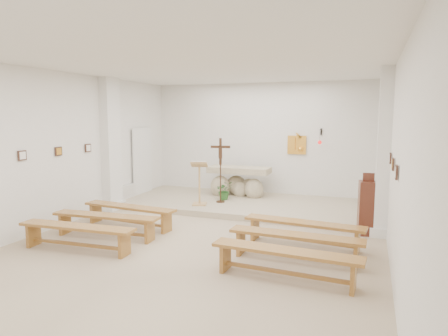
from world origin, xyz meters
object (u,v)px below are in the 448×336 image
at_px(altar, 238,183).
at_px(lectern, 199,183).
at_px(donation_pedestal, 367,208).
at_px(bench_right_front, 303,228).
at_px(bench_left_third, 77,232).
at_px(bench_left_front, 129,211).
at_px(bench_right_third, 285,257).
at_px(bench_right_second, 295,241).
at_px(bench_left_second, 106,220).
at_px(crucifix_stand, 220,165).

relative_size(altar, lectern, 1.52).
height_order(lectern, donation_pedestal, lectern).
bearing_deg(bench_right_front, bench_left_third, -150.43).
relative_size(altar, bench_left_front, 0.78).
height_order(lectern, bench_right_third, lectern).
relative_size(bench_right_second, bench_left_third, 1.00).
height_order(donation_pedestal, bench_right_second, donation_pedestal).
distance_m(lectern, donation_pedestal, 4.29).
bearing_deg(bench_left_second, bench_left_third, -93.63).
bearing_deg(crucifix_stand, bench_right_second, -66.58).
relative_size(crucifix_stand, bench_right_front, 0.75).
bearing_deg(bench_left_third, donation_pedestal, 27.37).
xyz_separation_m(donation_pedestal, bench_left_third, (-5.06, -2.97, -0.22)).
bearing_deg(bench_left_front, bench_right_front, 5.47).
height_order(crucifix_stand, bench_right_second, crucifix_stand).
bearing_deg(bench_left_second, altar, 68.54).
xyz_separation_m(bench_left_front, bench_right_second, (3.93, -0.86, 0.00)).
bearing_deg(bench_right_third, bench_right_front, 93.67).
height_order(bench_right_second, bench_left_third, same).
relative_size(lectern, donation_pedestal, 0.90).
height_order(lectern, bench_right_second, lectern).
xyz_separation_m(lectern, donation_pedestal, (4.21, -0.77, -0.16)).
relative_size(crucifix_stand, bench_left_third, 0.75).
xyz_separation_m(crucifix_stand, bench_left_third, (-1.26, -4.25, -0.80)).
bearing_deg(crucifix_stand, bench_right_front, -58.20).
distance_m(donation_pedestal, bench_left_third, 5.87).
height_order(lectern, bench_right_front, lectern).
xyz_separation_m(bench_right_front, bench_right_second, (0.00, -0.86, 0.00)).
bearing_deg(lectern, bench_left_front, -129.48).
xyz_separation_m(crucifix_stand, bench_right_third, (2.66, -4.25, -0.80)).
distance_m(lectern, bench_right_second, 4.23).
distance_m(bench_left_front, bench_right_front, 3.93).
relative_size(lectern, bench_left_front, 0.51).
xyz_separation_m(bench_left_third, bench_right_third, (3.93, 0.00, 0.00)).
bearing_deg(lectern, bench_left_second, -123.07).
relative_size(crucifix_stand, bench_left_front, 0.75).
xyz_separation_m(altar, bench_left_third, (-1.43, -5.31, -0.14)).
relative_size(bench_left_front, bench_left_third, 1.00).
distance_m(lectern, bench_left_second, 3.03).
height_order(lectern, bench_left_second, lectern).
bearing_deg(bench_left_front, altar, 73.71).
bearing_deg(crucifix_stand, altar, 66.13).
bearing_deg(bench_left_front, bench_right_third, -18.30).
xyz_separation_m(altar, lectern, (-0.58, -1.56, 0.23)).
relative_size(altar, crucifix_stand, 1.04).
distance_m(lectern, bench_left_front, 2.22).
height_order(altar, crucifix_stand, crucifix_stand).
bearing_deg(donation_pedestal, bench_left_third, -157.71).
distance_m(donation_pedestal, bench_right_front, 1.70).
bearing_deg(bench_left_second, bench_left_front, 86.37).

